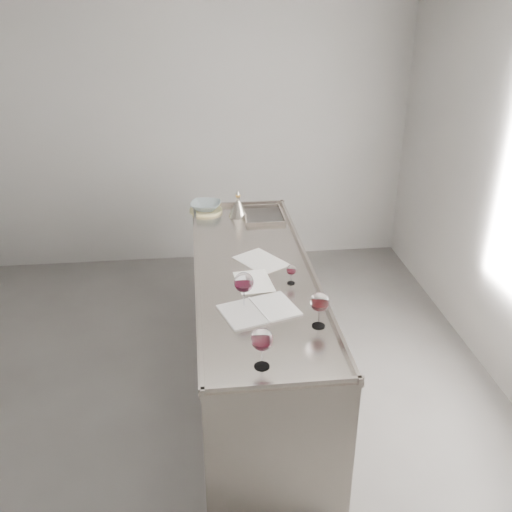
{
  "coord_description": "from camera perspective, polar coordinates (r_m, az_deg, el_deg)",
  "views": [
    {
      "loc": [
        0.14,
        -2.96,
        2.63
      ],
      "look_at": [
        0.52,
        0.34,
        1.02
      ],
      "focal_mm": 40.0,
      "sensor_mm": 36.0,
      "label": 1
    }
  ],
  "objects": [
    {
      "name": "wine_glass_middle",
      "position": [
        3.21,
        -1.23,
        -2.74
      ],
      "size": [
        0.11,
        0.11,
        0.22
      ],
      "rotation": [
        0.0,
        0.0,
        0.25
      ],
      "color": "white",
      "rests_on": "counter"
    },
    {
      "name": "counter",
      "position": [
        3.93,
        -0.18,
        -7.51
      ],
      "size": [
        0.77,
        2.42,
        0.97
      ],
      "color": "#9F968F",
      "rests_on": "ground"
    },
    {
      "name": "trivet",
      "position": [
        4.66,
        -5.03,
        4.56
      ],
      "size": [
        0.33,
        0.33,
        0.02
      ],
      "primitive_type": "cylinder",
      "rotation": [
        0.0,
        0.0,
        0.27
      ],
      "color": "#D4C889",
      "rests_on": "counter"
    },
    {
      "name": "ceramic_bowl",
      "position": [
        4.64,
        -5.05,
        5.02
      ],
      "size": [
        0.29,
        0.29,
        0.06
      ],
      "primitive_type": "imported",
      "rotation": [
        0.0,
        0.0,
        -0.2
      ],
      "color": "gray",
      "rests_on": "trivet"
    },
    {
      "name": "notebook",
      "position": [
        3.24,
        0.31,
        -5.45
      ],
      "size": [
        0.48,
        0.4,
        0.02
      ],
      "rotation": [
        0.0,
        0.0,
        0.31
      ],
      "color": "silver",
      "rests_on": "counter"
    },
    {
      "name": "loose_paper_top",
      "position": [
        3.81,
        0.49,
        -0.5
      ],
      "size": [
        0.38,
        0.41,
        0.0
      ],
      "primitive_type": "cube",
      "rotation": [
        0.0,
        0.0,
        0.57
      ],
      "color": "silver",
      "rests_on": "counter"
    },
    {
      "name": "room_shell",
      "position": [
        3.21,
        -8.54,
        3.0
      ],
      "size": [
        4.54,
        5.04,
        2.84
      ],
      "color": "#4C4A47",
      "rests_on": "ground"
    },
    {
      "name": "wine_glass_small",
      "position": [
        3.5,
        3.55,
        -1.46
      ],
      "size": [
        0.06,
        0.06,
        0.13
      ],
      "rotation": [
        0.0,
        0.0,
        -0.05
      ],
      "color": "white",
      "rests_on": "counter"
    },
    {
      "name": "loose_paper_under",
      "position": [
        3.55,
        -0.23,
        -2.56
      ],
      "size": [
        0.24,
        0.32,
        0.0
      ],
      "primitive_type": "cube",
      "rotation": [
        0.0,
        0.0,
        0.1
      ],
      "color": "white",
      "rests_on": "counter"
    },
    {
      "name": "wine_glass_left",
      "position": [
        2.73,
        0.61,
        -8.43
      ],
      "size": [
        0.11,
        0.11,
        0.21
      ],
      "rotation": [
        0.0,
        0.0,
        -0.06
      ],
      "color": "white",
      "rests_on": "counter"
    },
    {
      "name": "wine_glass_right",
      "position": [
        3.06,
        6.39,
        -4.67
      ],
      "size": [
        0.1,
        0.1,
        0.21
      ],
      "rotation": [
        0.0,
        0.0,
        -0.36
      ],
      "color": "white",
      "rests_on": "counter"
    },
    {
      "name": "wine_funnel",
      "position": [
        4.52,
        -1.8,
        4.8
      ],
      "size": [
        0.15,
        0.15,
        0.22
      ],
      "rotation": [
        0.0,
        0.0,
        0.23
      ],
      "color": "#B1AB9E",
      "rests_on": "counter"
    }
  ]
}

